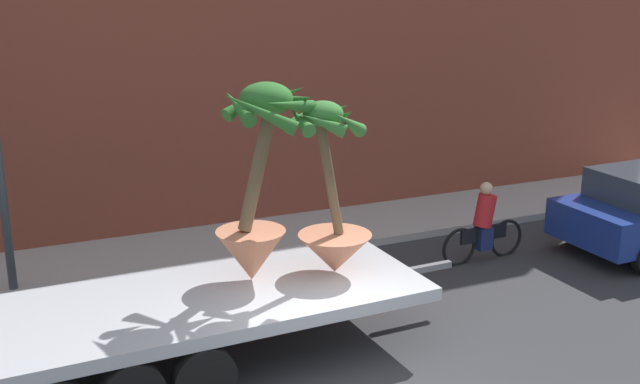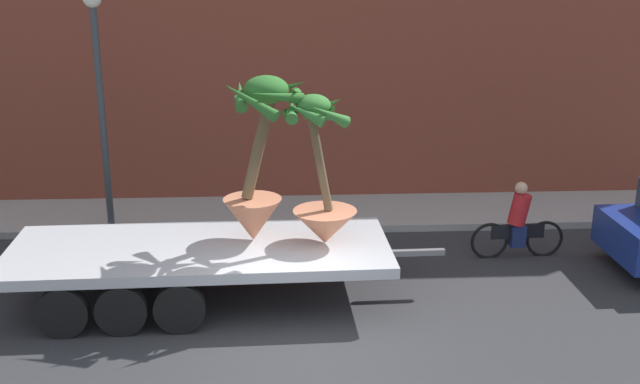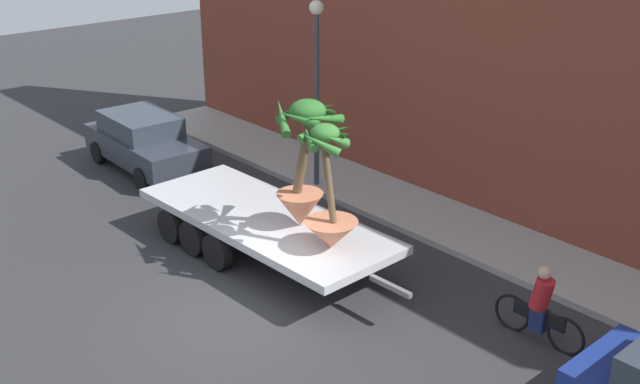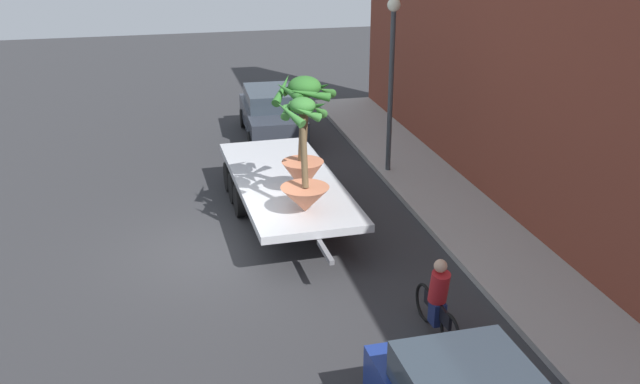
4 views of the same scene
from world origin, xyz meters
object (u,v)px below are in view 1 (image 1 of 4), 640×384
potted_palm_middle (332,213)px  cyclist (484,226)px  flatbed_trailer (178,313)px  potted_palm_rear (257,195)px

potted_palm_middle → cyclist: 4.36m
cyclist → flatbed_trailer: bearing=-165.1°
potted_palm_middle → potted_palm_rear: bearing=169.0°
flatbed_trailer → potted_palm_rear: potted_palm_rear is taller
potted_palm_middle → cyclist: size_ratio=1.37×
flatbed_trailer → potted_palm_rear: size_ratio=2.63×
flatbed_trailer → cyclist: size_ratio=4.01×
potted_palm_rear → potted_palm_middle: 1.11m
flatbed_trailer → potted_palm_middle: bearing=1.0°
potted_palm_middle → cyclist: (3.87, 1.61, -1.21)m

